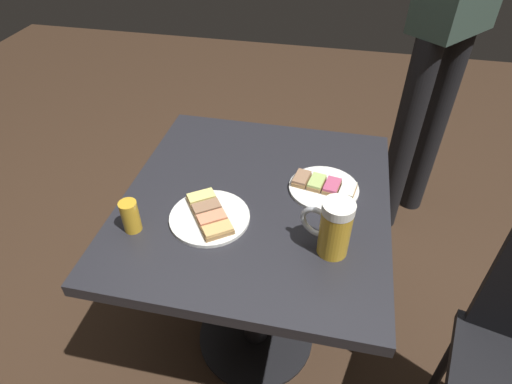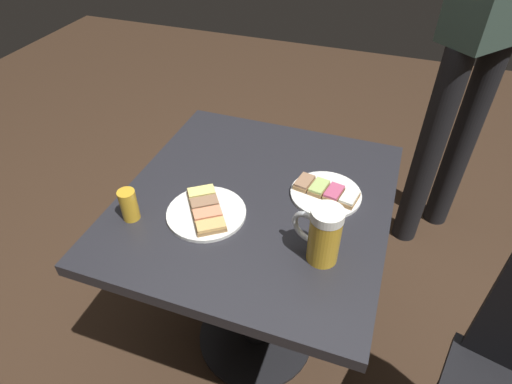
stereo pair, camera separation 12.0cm
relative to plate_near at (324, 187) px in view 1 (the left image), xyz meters
The scene contains 7 objects.
ground_plane 0.76m from the plate_near, 68.03° to the right, with size 6.00×6.00×0.00m, color #382619.
cafe_table 0.26m from the plate_near, 68.03° to the right, with size 0.80×0.75×0.72m.
plate_near is the anchor object (origin of this frame).
plate_far 0.34m from the plate_near, 57.20° to the right, with size 0.22×0.22×0.03m.
beer_mug 0.24m from the plate_near, ahead, with size 0.08×0.13×0.15m.
beer_glass_small 0.54m from the plate_near, 60.83° to the right, with size 0.05×0.05×0.09m, color gold.
patron_standing 0.91m from the plate_near, 153.85° to the left, with size 0.36×0.34×1.73m.
Camera 1 is at (0.90, 0.19, 1.52)m, focal length 29.98 mm.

